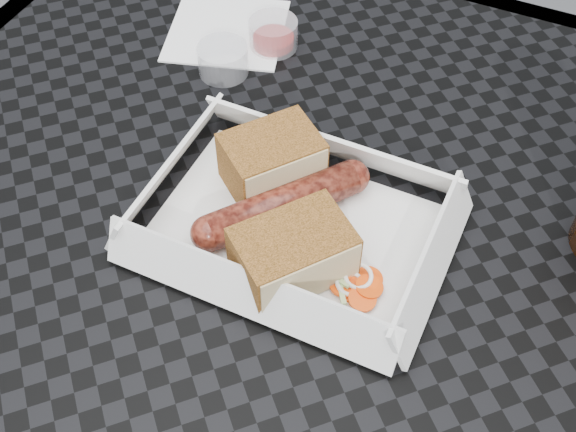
{
  "coord_description": "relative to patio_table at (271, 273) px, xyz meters",
  "views": [
    {
      "loc": [
        0.17,
        -0.33,
        1.22
      ],
      "look_at": [
        0.02,
        -0.01,
        0.78
      ],
      "focal_mm": 45.0,
      "sensor_mm": 36.0,
      "label": 1
    }
  ],
  "objects": [
    {
      "name": "veg_garnish",
      "position": [
        0.09,
        -0.03,
        0.08
      ],
      "size": [
        0.03,
        0.03,
        0.0
      ],
      "color": "#F7490A",
      "rests_on": "food_tray"
    },
    {
      "name": "bread_far",
      "position": [
        0.04,
        -0.04,
        0.1
      ],
      "size": [
        0.1,
        0.1,
        0.04
      ],
      "primitive_type": "cube",
      "rotation": [
        0.0,
        0.0,
        0.91
      ],
      "color": "brown",
      "rests_on": "food_tray"
    },
    {
      "name": "napkin",
      "position": [
        -0.15,
        0.21,
        0.08
      ],
      "size": [
        0.15,
        0.15,
        0.0
      ],
      "primitive_type": "cube",
      "rotation": [
        0.0,
        0.0,
        0.3
      ],
      "color": "white",
      "rests_on": "patio_table"
    },
    {
      "name": "food_tray",
      "position": [
        0.02,
        0.0,
        0.08
      ],
      "size": [
        0.22,
        0.15,
        0.0
      ],
      "primitive_type": "cube",
      "color": "white",
      "rests_on": "patio_table"
    },
    {
      "name": "bratwurst",
      "position": [
        0.01,
        0.01,
        0.09
      ],
      "size": [
        0.11,
        0.13,
        0.03
      ],
      "rotation": [
        0.0,
        0.0,
        0.91
      ],
      "color": "maroon",
      "rests_on": "food_tray"
    },
    {
      "name": "condiment_cup_empty",
      "position": [
        -0.13,
        0.15,
        0.09
      ],
      "size": [
        0.05,
        0.05,
        0.03
      ],
      "primitive_type": "cylinder",
      "color": "silver",
      "rests_on": "patio_table"
    },
    {
      "name": "condiment_cup_sauce",
      "position": [
        -0.1,
        0.21,
        0.09
      ],
      "size": [
        0.05,
        0.05,
        0.03
      ],
      "primitive_type": "cylinder",
      "color": "#970E0B",
      "rests_on": "patio_table"
    },
    {
      "name": "bread_near",
      "position": [
        -0.02,
        0.04,
        0.1
      ],
      "size": [
        0.09,
        0.1,
        0.05
      ],
      "primitive_type": "cube",
      "rotation": [
        0.0,
        0.0,
        0.91
      ],
      "color": "brown",
      "rests_on": "food_tray"
    },
    {
      "name": "patio_table",
      "position": [
        0.0,
        0.0,
        0.0
      ],
      "size": [
        0.8,
        0.8,
        0.74
      ],
      "color": "black",
      "rests_on": "ground"
    }
  ]
}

